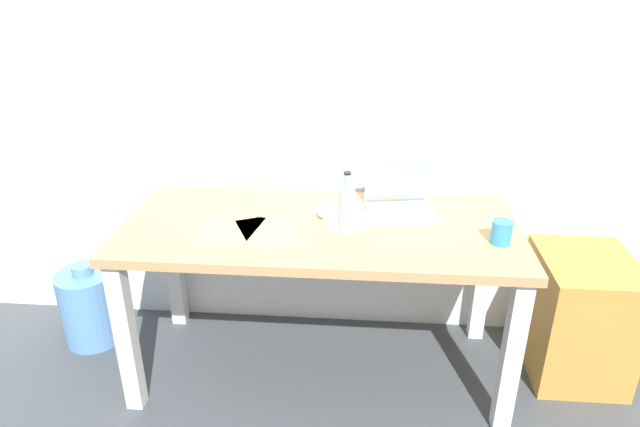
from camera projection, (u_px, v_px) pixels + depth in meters
name	position (u px, v px, depth m)	size (l,w,h in m)	color
ground_plane	(320.00, 366.00, 2.65)	(8.00, 8.00, 0.00)	#42474C
back_wall	(328.00, 72.00, 2.49)	(5.20, 0.08, 2.60)	white
desk	(320.00, 246.00, 2.38)	(1.66, 0.74, 0.75)	tan
laptop_right	(400.00, 203.00, 2.44)	(0.32, 0.30, 0.21)	silver
beer_bottle	(347.00, 210.00, 2.23)	(0.07, 0.07, 0.26)	#99B7C1
computer_mouse	(323.00, 212.00, 2.41)	(0.06, 0.10, 0.03)	silver
coffee_mug	(502.00, 232.00, 2.16)	(0.08, 0.08, 0.10)	#338CC6
paper_yellow_folder	(268.00, 232.00, 2.27)	(0.21, 0.30, 0.00)	#F4E06B
paper_sheet_near_back	(345.00, 215.00, 2.42)	(0.21, 0.30, 0.00)	white
paper_sheet_front_left	(230.00, 230.00, 2.29)	(0.21, 0.30, 0.00)	#F4E06B
water_cooler_jug	(90.00, 306.00, 2.77)	(0.28, 0.28, 0.43)	#598CC6
filing_cabinet	(578.00, 316.00, 2.54)	(0.40, 0.48, 0.57)	#C68938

